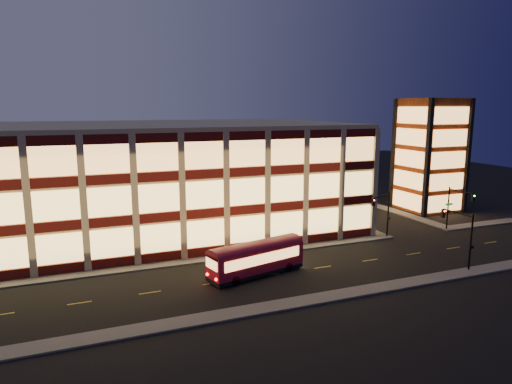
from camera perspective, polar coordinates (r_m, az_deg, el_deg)
name	(u,v)px	position (r m, az deg, el deg)	size (l,w,h in m)	color
ground	(215,261)	(50.69, -5.14, -8.64)	(200.00, 200.00, 0.00)	black
sidewalk_office_south	(186,261)	(50.87, -8.74, -8.57)	(54.00, 2.00, 0.15)	#514F4C
sidewalk_office_east	(321,211)	(74.64, 8.11, -2.36)	(2.00, 30.00, 0.15)	#514F4C
sidewalk_tower_south	(480,224)	(73.12, 26.24, -3.64)	(14.00, 2.00, 0.15)	#514F4C
sidewalk_tower_west	(377,206)	(80.60, 14.91, -1.65)	(2.00, 30.00, 0.15)	#514F4C
sidewalk_near	(260,309)	(39.27, 0.53, -14.38)	(100.00, 2.00, 0.15)	#514F4C
office_building	(158,176)	(64.42, -12.10, 1.95)	(50.45, 30.45, 14.50)	tan
stair_tower	(430,155)	(79.20, 20.87, 4.34)	(8.60, 8.60, 18.00)	#8C3814
traffic_signal_far	(383,208)	(59.73, 15.58, -1.93)	(3.79, 1.87, 6.00)	black
traffic_signal_right	(457,202)	(66.52, 23.79, -1.20)	(1.20, 4.37, 6.00)	black
traffic_signal_near	(460,229)	(52.43, 24.19, -4.19)	(0.32, 4.45, 6.00)	black
trolley_bus	(256,256)	(46.10, 0.01, -8.05)	(10.54, 4.92, 3.47)	maroon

